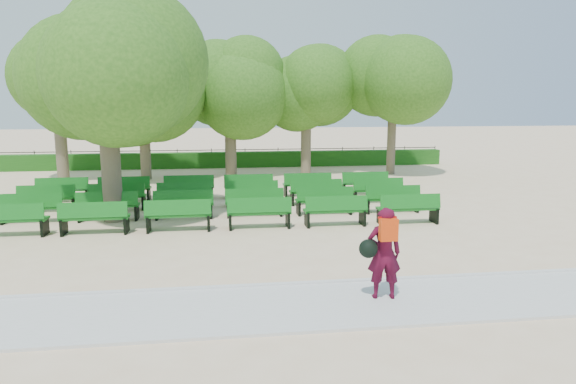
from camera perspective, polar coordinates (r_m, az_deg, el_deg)
The scene contains 9 objects.
ground at distance 16.90m, azimuth -5.52°, elevation -3.21°, with size 120.00×120.00×0.00m, color beige.
paving at distance 9.84m, azimuth -3.70°, elevation -12.89°, with size 30.00×2.20×0.06m, color silver.
curb at distance 10.90m, azimuth -4.15°, elevation -10.45°, with size 30.00×0.12×0.10m, color silver.
hedge at distance 30.64m, azimuth -6.61°, elevation 3.58°, with size 26.00×0.70×0.90m, color #1E5A17.
fence at distance 31.09m, azimuth -6.61°, elevation 2.84°, with size 26.00×0.10×1.02m, color black, non-canonical shape.
tree_line at distance 26.73m, azimuth -6.40°, elevation 1.67°, with size 21.80×6.80×7.04m, color #3B6F1E, non-canonical shape.
bench_array at distance 18.34m, azimuth -7.67°, elevation -1.88°, with size 1.97×0.67×1.23m.
tree_among at distance 17.33m, azimuth -19.63°, elevation 12.34°, with size 5.17×5.17×7.08m.
person at distance 10.13m, azimuth 10.52°, elevation -6.55°, with size 0.87×0.54×1.81m.
Camera 1 is at (-0.61, -16.44, 3.86)m, focal length 32.00 mm.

